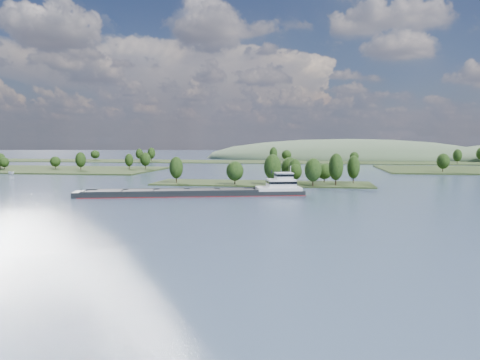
# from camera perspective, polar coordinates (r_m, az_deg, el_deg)

# --- Properties ---
(ground) EXTENTS (1800.00, 1800.00, 0.00)m
(ground) POSITION_cam_1_polar(r_m,az_deg,el_deg) (157.85, 0.36, -2.48)
(ground) COLOR #394963
(ground) RESTS_ON ground
(tree_island) EXTENTS (100.00, 31.19, 15.27)m
(tree_island) POSITION_cam_1_polar(r_m,az_deg,el_deg) (214.71, 4.41, 0.57)
(tree_island) COLOR #233116
(tree_island) RESTS_ON ground
(back_shoreline) EXTENTS (900.00, 60.00, 15.05)m
(back_shoreline) POSITION_cam_1_polar(r_m,az_deg,el_deg) (435.34, 6.80, 2.25)
(back_shoreline) COLOR #233116
(back_shoreline) RESTS_ON ground
(hill_west) EXTENTS (320.00, 160.00, 44.00)m
(hill_west) POSITION_cam_1_polar(r_m,az_deg,el_deg) (536.48, 12.81, 2.56)
(hill_west) COLOR #465C3F
(hill_west) RESTS_ON ground
(cargo_barge) EXTENTS (82.97, 31.15, 11.26)m
(cargo_barge) POSITION_cam_1_polar(r_m,az_deg,el_deg) (172.20, -3.95, -1.41)
(cargo_barge) COLOR black
(cargo_barge) RESTS_ON ground
(motorboat) EXTENTS (6.23, 5.09, 2.30)m
(motorboat) POSITION_cam_1_polar(r_m,az_deg,el_deg) (304.57, -26.11, 0.77)
(motorboat) COLOR white
(motorboat) RESTS_ON ground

